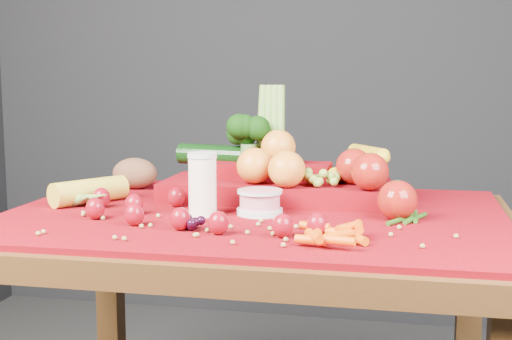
% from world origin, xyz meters
% --- Properties ---
extents(table, '(1.10, 0.80, 0.75)m').
position_xyz_m(table, '(0.00, 0.00, 0.66)').
color(table, '#3E240E').
rests_on(table, ground).
extents(red_cloth, '(1.05, 0.75, 0.01)m').
position_xyz_m(red_cloth, '(0.00, 0.00, 0.76)').
color(red_cloth, maroon).
rests_on(red_cloth, table).
extents(milk_glass, '(0.06, 0.06, 0.13)m').
position_xyz_m(milk_glass, '(-0.10, -0.06, 0.83)').
color(milk_glass, white).
rests_on(milk_glass, red_cloth).
extents(yogurt_bowl, '(0.10, 0.10, 0.05)m').
position_xyz_m(yogurt_bowl, '(0.02, -0.02, 0.79)').
color(yogurt_bowl, silver).
rests_on(yogurt_bowl, red_cloth).
extents(strawberry_scatter, '(0.54, 0.28, 0.05)m').
position_xyz_m(strawberry_scatter, '(-0.12, -0.14, 0.79)').
color(strawberry_scatter, maroon).
rests_on(strawberry_scatter, red_cloth).
extents(dark_grape_cluster, '(0.06, 0.05, 0.03)m').
position_xyz_m(dark_grape_cluster, '(-0.08, -0.19, 0.78)').
color(dark_grape_cluster, black).
rests_on(dark_grape_cluster, red_cloth).
extents(soybean_scatter, '(0.84, 0.24, 0.01)m').
position_xyz_m(soybean_scatter, '(0.00, -0.20, 0.77)').
color(soybean_scatter, '#9E8A44').
rests_on(soybean_scatter, red_cloth).
extents(corn_ear, '(0.25, 0.27, 0.06)m').
position_xyz_m(corn_ear, '(-0.38, -0.01, 0.78)').
color(corn_ear, gold).
rests_on(corn_ear, red_cloth).
extents(potato, '(0.12, 0.08, 0.08)m').
position_xyz_m(potato, '(-0.36, 0.23, 0.80)').
color(potato, brown).
rests_on(potato, red_cloth).
extents(baby_carrot_pile, '(0.17, 0.18, 0.03)m').
position_xyz_m(baby_carrot_pile, '(0.19, -0.24, 0.78)').
color(baby_carrot_pile, '#E65208').
rests_on(baby_carrot_pile, red_cloth).
extents(green_bean_pile, '(0.14, 0.12, 0.01)m').
position_xyz_m(green_bean_pile, '(0.32, -0.01, 0.77)').
color(green_bean_pile, '#255112').
rests_on(green_bean_pile, red_cloth).
extents(produce_mound, '(0.59, 0.37, 0.27)m').
position_xyz_m(produce_mound, '(0.05, 0.15, 0.82)').
color(produce_mound, maroon).
rests_on(produce_mound, red_cloth).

